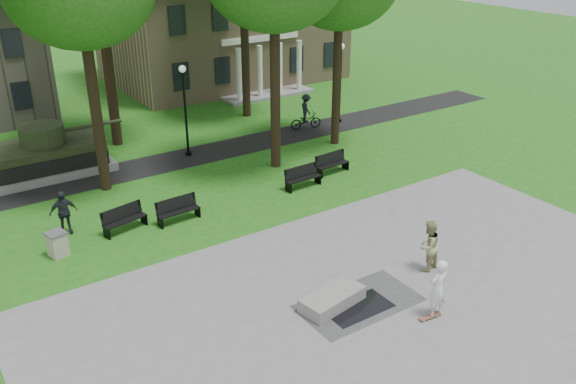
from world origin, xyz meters
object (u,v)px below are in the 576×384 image
cyclist (306,115)px  trash_bin (57,244)px  skateboarder (438,288)px  friend_watching (428,246)px  concrete_block (332,299)px  park_bench_0 (124,218)px

cyclist → trash_bin: cyclist is taller
skateboarder → trash_bin: skateboarder is taller
friend_watching → skateboarder: bearing=41.1°
trash_bin → concrete_block: bearing=-51.6°
skateboarder → trash_bin: 13.64m
friend_watching → trash_bin: size_ratio=1.98×
concrete_block → park_bench_0: size_ratio=1.19×
concrete_block → friend_watching: bearing=-1.8°
concrete_block → skateboarder: bearing=-43.1°
skateboarder → park_bench_0: bearing=-65.7°
concrete_block → trash_bin: 10.42m
park_bench_0 → trash_bin: size_ratio=1.93×
skateboarder → friend_watching: size_ratio=1.04×
skateboarder → park_bench_0: (-6.08, 10.93, -0.48)m
skateboarder → friend_watching: skateboarder is taller
skateboarder → park_bench_0: 12.52m
trash_bin → park_bench_0: bearing=11.4°
friend_watching → cyclist: 16.03m
friend_watching → trash_bin: friend_watching is taller
friend_watching → cyclist: (5.46, 15.07, -0.12)m
concrete_block → park_bench_0: bearing=113.1°
concrete_block → park_bench_0: park_bench_0 is taller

